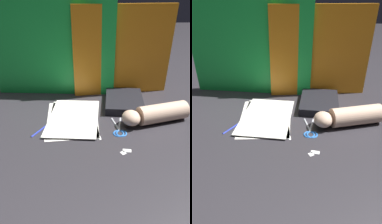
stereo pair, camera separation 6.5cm
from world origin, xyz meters
TOP-DOWN VIEW (x-y plane):
  - ground_plane at (0.00, 0.00)m, footprint 6.00×6.00m
  - backdrop_panel_left at (-0.19, 0.37)m, footprint 0.64×0.06m
  - backdrop_panel_center at (0.17, 0.37)m, footprint 0.51×0.09m
  - paper_stack at (-0.08, 0.10)m, footprint 0.25×0.34m
  - book_closed at (0.17, 0.23)m, footprint 0.20×0.26m
  - scissors at (0.12, 0.00)m, footprint 0.07×0.15m
  - hand_forearm at (0.28, 0.06)m, footprint 0.31×0.16m
  - paper_scrap_near at (0.04, -0.05)m, footprint 0.01×0.03m
  - paper_scrap_mid at (0.12, -0.14)m, footprint 0.02×0.02m
  - paper_scrap_far at (0.13, -0.13)m, footprint 0.03×0.02m
  - pen at (-0.20, 0.03)m, footprint 0.08×0.14m

SIDE VIEW (x-z plane):
  - ground_plane at x=0.00m, z-range 0.00..0.00m
  - paper_scrap_near at x=0.04m, z-range 0.00..0.00m
  - paper_scrap_mid at x=0.12m, z-range 0.00..0.00m
  - paper_scrap_far at x=0.13m, z-range 0.00..0.00m
  - pen at x=-0.20m, z-range 0.00..0.01m
  - scissors at x=0.12m, z-range 0.00..0.01m
  - paper_stack at x=-0.08m, z-range 0.00..0.01m
  - book_closed at x=0.17m, z-range 0.00..0.04m
  - hand_forearm at x=0.28m, z-range 0.00..0.08m
  - backdrop_panel_center at x=0.17m, z-range 0.00..0.45m
  - backdrop_panel_left at x=-0.19m, z-range 0.00..0.51m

